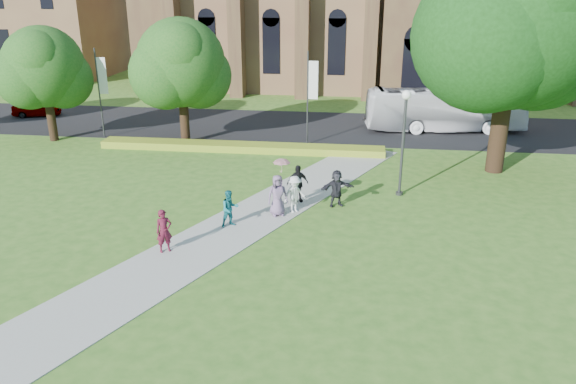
# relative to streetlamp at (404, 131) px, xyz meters

# --- Properties ---
(ground) EXTENTS (160.00, 160.00, 0.00)m
(ground) POSITION_rel_streetlamp_xyz_m (-7.50, -6.50, -3.30)
(ground) COLOR #36681F
(ground) RESTS_ON ground
(road) EXTENTS (160.00, 10.00, 0.02)m
(road) POSITION_rel_streetlamp_xyz_m (-7.50, 13.50, -3.29)
(road) COLOR black
(road) RESTS_ON ground
(footpath) EXTENTS (15.58, 28.54, 0.04)m
(footpath) POSITION_rel_streetlamp_xyz_m (-7.50, -5.50, -3.28)
(footpath) COLOR #B2B2A8
(footpath) RESTS_ON ground
(flower_hedge) EXTENTS (18.00, 1.40, 0.45)m
(flower_hedge) POSITION_rel_streetlamp_xyz_m (-9.50, 6.70, -3.07)
(flower_hedge) COLOR gold
(flower_hedge) RESTS_ON ground
(streetlamp) EXTENTS (0.44, 0.44, 5.24)m
(streetlamp) POSITION_rel_streetlamp_xyz_m (0.00, 0.00, 0.00)
(streetlamp) COLOR #38383D
(streetlamp) RESTS_ON ground
(large_tree) EXTENTS (9.60, 9.60, 13.20)m
(large_tree) POSITION_rel_streetlamp_xyz_m (5.50, 4.50, 5.07)
(large_tree) COLOR #332114
(large_tree) RESTS_ON ground
(street_tree_0) EXTENTS (5.20, 5.20, 7.50)m
(street_tree_0) POSITION_rel_streetlamp_xyz_m (-22.50, 7.50, 1.58)
(street_tree_0) COLOR #332114
(street_tree_0) RESTS_ON ground
(street_tree_1) EXTENTS (5.60, 5.60, 8.05)m
(street_tree_1) POSITION_rel_streetlamp_xyz_m (-13.50, 8.00, 1.93)
(street_tree_1) COLOR #332114
(street_tree_1) RESTS_ON ground
(banner_pole_0) EXTENTS (0.70, 0.10, 6.00)m
(banner_pole_0) POSITION_rel_streetlamp_xyz_m (-5.39, 8.70, 0.09)
(banner_pole_0) COLOR #38383D
(banner_pole_0) RESTS_ON ground
(banner_pole_1) EXTENTS (0.70, 0.10, 6.00)m
(banner_pole_1) POSITION_rel_streetlamp_xyz_m (-19.39, 8.70, 0.09)
(banner_pole_1) COLOR #38383D
(banner_pole_1) RESTS_ON ground
(tour_coach) EXTENTS (11.32, 3.93, 3.09)m
(tour_coach) POSITION_rel_streetlamp_xyz_m (3.80, 13.54, -1.73)
(tour_coach) COLOR silver
(tour_coach) RESTS_ON road
(car_0) EXTENTS (3.89, 2.52, 1.23)m
(car_0) POSITION_rel_streetlamp_xyz_m (-27.55, 14.14, -2.66)
(car_0) COLOR gray
(car_0) RESTS_ON road
(pedestrian_0) EXTENTS (0.76, 0.71, 1.74)m
(pedestrian_0) POSITION_rel_streetlamp_xyz_m (-9.50, -7.69, -2.38)
(pedestrian_0) COLOR #531325
(pedestrian_0) RESTS_ON footpath
(pedestrian_1) EXTENTS (1.00, 0.96, 1.63)m
(pedestrian_1) POSITION_rel_streetlamp_xyz_m (-7.51, -4.96, -2.44)
(pedestrian_1) COLOR #16676F
(pedestrian_1) RESTS_ON footpath
(pedestrian_2) EXTENTS (1.28, 1.20, 1.73)m
(pedestrian_2) POSITION_rel_streetlamp_xyz_m (-4.93, -2.99, -2.39)
(pedestrian_2) COLOR silver
(pedestrian_2) RESTS_ON footpath
(pedestrian_3) EXTENTS (1.17, 0.87, 1.84)m
(pedestrian_3) POSITION_rel_streetlamp_xyz_m (-4.95, -1.68, -2.34)
(pedestrian_3) COLOR black
(pedestrian_3) RESTS_ON footpath
(pedestrian_4) EXTENTS (1.10, 0.93, 1.90)m
(pedestrian_4) POSITION_rel_streetlamp_xyz_m (-5.65, -3.47, -2.30)
(pedestrian_4) COLOR slate
(pedestrian_4) RESTS_ON footpath
(pedestrian_5) EXTENTS (1.71, 1.10, 1.76)m
(pedestrian_5) POSITION_rel_streetlamp_xyz_m (-3.06, -1.99, -2.38)
(pedestrian_5) COLOR #23232A
(pedestrian_5) RESTS_ON footpath
(parasol) EXTENTS (0.98, 0.98, 0.66)m
(parasol) POSITION_rel_streetlamp_xyz_m (-5.47, -3.37, -1.02)
(parasol) COLOR #E1A29F
(parasol) RESTS_ON pedestrian_4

